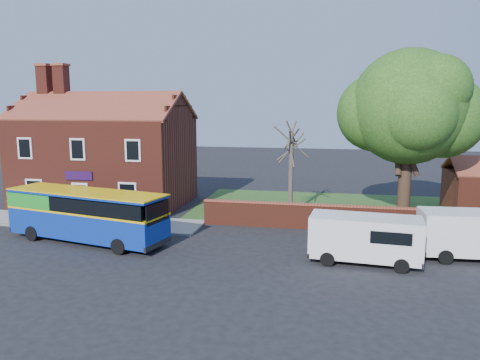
% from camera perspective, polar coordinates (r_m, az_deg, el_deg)
% --- Properties ---
extents(ground, '(120.00, 120.00, 0.00)m').
position_cam_1_polar(ground, '(24.73, -13.26, -9.00)').
color(ground, black).
rests_on(ground, ground).
extents(pavement, '(18.00, 3.50, 0.12)m').
position_cam_1_polar(pavement, '(32.81, -20.30, -4.68)').
color(pavement, gray).
rests_on(pavement, ground).
extents(kerb, '(18.00, 0.15, 0.14)m').
position_cam_1_polar(kerb, '(31.39, -21.96, -5.38)').
color(kerb, slate).
rests_on(kerb, ground).
extents(grass_strip, '(26.00, 12.00, 0.04)m').
position_cam_1_polar(grass_strip, '(35.27, 15.97, -3.57)').
color(grass_strip, '#426B28').
rests_on(grass_strip, ground).
extents(shop_building, '(12.30, 8.13, 10.50)m').
position_cam_1_polar(shop_building, '(37.17, -16.01, 2.38)').
color(shop_building, maroon).
rests_on(shop_building, ground).
extents(boundary_wall, '(22.00, 0.38, 1.60)m').
position_cam_1_polar(boundary_wall, '(29.27, 16.97, -4.64)').
color(boundary_wall, maroon).
rests_on(boundary_wall, ground).
extents(bus, '(9.77, 4.43, 2.89)m').
position_cam_1_polar(bus, '(27.58, -18.65, -3.79)').
color(bus, '#0E309D').
rests_on(bus, ground).
extents(van_near, '(5.41, 2.55, 2.30)m').
position_cam_1_polar(van_near, '(23.51, 15.05, -6.75)').
color(van_near, white).
rests_on(van_near, ground).
extents(van_far, '(5.55, 2.51, 2.39)m').
position_cam_1_polar(van_far, '(26.07, 27.02, -5.77)').
color(van_far, white).
rests_on(van_far, ground).
extents(large_tree, '(9.05, 7.16, 11.04)m').
position_cam_1_polar(large_tree, '(31.34, 19.99, 7.97)').
color(large_tree, black).
rests_on(large_tree, ground).
extents(bare_tree, '(2.32, 2.77, 6.19)m').
position_cam_1_polar(bare_tree, '(32.44, 6.23, 1.31)').
color(bare_tree, '#4C4238').
rests_on(bare_tree, ground).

